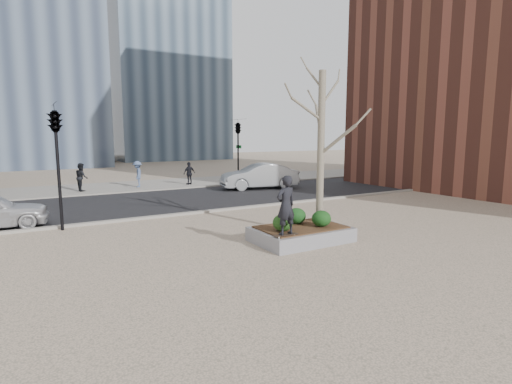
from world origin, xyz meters
TOP-DOWN VIEW (x-y plane):
  - ground at (0.00, 0.00)m, footprint 120.00×120.00m
  - street at (0.00, 10.00)m, footprint 60.00×8.00m
  - far_sidewalk at (0.00, 17.00)m, footprint 60.00×6.00m
  - planter at (1.00, 0.00)m, footprint 3.00×2.00m
  - planter_mulch at (1.00, 0.00)m, footprint 2.70×1.70m
  - sycamore_tree at (2.00, 0.30)m, footprint 2.80×2.80m
  - shrub_left at (0.13, -0.23)m, footprint 0.62×0.62m
  - shrub_middle at (1.12, 0.40)m, footprint 0.62×0.62m
  - shrub_right at (1.55, -0.35)m, footprint 0.62×0.62m
  - skateboard at (-0.10, -0.72)m, footprint 0.79×0.24m
  - skateboarder at (-0.10, -0.72)m, footprint 0.66×0.45m
  - car_silver at (6.37, 11.49)m, footprint 5.13×2.74m
  - car_third at (16.93, 11.13)m, footprint 4.32×2.57m
  - pedestrian_a at (-3.50, 16.06)m, footprint 0.72×0.88m
  - pedestrian_b at (-0.10, 16.20)m, footprint 0.90×1.23m
  - pedestrian_c at (3.33, 15.81)m, footprint 0.97×0.58m
  - traffic_light_near at (-5.50, 5.60)m, footprint 0.60×2.48m
  - traffic_light_far at (6.50, 14.60)m, footprint 0.60×2.48m

SIDE VIEW (x-z plane):
  - ground at x=0.00m, z-range 0.00..0.00m
  - street at x=0.00m, z-range 0.00..0.02m
  - far_sidewalk at x=0.00m, z-range 0.00..0.02m
  - planter at x=1.00m, z-range 0.00..0.45m
  - planter_mulch at x=1.00m, z-range 0.45..0.49m
  - skateboard at x=-0.10m, z-range 0.45..0.53m
  - car_third at x=16.93m, z-range 0.02..1.19m
  - shrub_right at x=1.55m, z-range 0.49..1.01m
  - shrub_middle at x=1.12m, z-range 0.49..1.02m
  - shrub_left at x=0.13m, z-range 0.49..1.02m
  - pedestrian_c at x=3.33m, z-range 0.02..1.57m
  - car_silver at x=6.37m, z-range 0.02..1.62m
  - pedestrian_a at x=-3.50m, z-range 0.02..1.73m
  - pedestrian_b at x=-0.10m, z-range 0.02..1.73m
  - skateboarder at x=-0.10m, z-range 0.52..2.26m
  - traffic_light_near at x=-5.50m, z-range 0.00..4.50m
  - traffic_light_far at x=6.50m, z-range 0.00..4.50m
  - sycamore_tree at x=2.00m, z-range 0.49..7.09m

